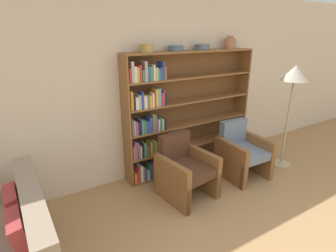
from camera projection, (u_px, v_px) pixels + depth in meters
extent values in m
cube|color=beige|center=(169.00, 86.00, 4.10)|extent=(12.00, 0.06, 2.75)
cube|color=brown|center=(126.00, 124.00, 3.69)|extent=(0.02, 0.30, 1.92)
cube|color=brown|center=(240.00, 103.00, 4.75)|extent=(0.02, 0.30, 1.92)
cube|color=brown|center=(192.00, 51.00, 3.90)|extent=(2.18, 0.30, 0.02)
cube|color=brown|center=(189.00, 164.00, 4.54)|extent=(2.18, 0.30, 0.03)
cube|color=brown|center=(185.00, 110.00, 4.34)|extent=(2.18, 0.01, 1.92)
cube|color=orange|center=(134.00, 177.00, 3.95)|extent=(0.04, 0.13, 0.18)
cube|color=red|center=(137.00, 174.00, 3.99)|extent=(0.04, 0.19, 0.22)
cube|color=white|center=(139.00, 172.00, 4.01)|extent=(0.04, 0.20, 0.27)
cube|color=orange|center=(142.00, 173.00, 4.01)|extent=(0.02, 0.15, 0.23)
cube|color=#334CB2|center=(144.00, 172.00, 4.05)|extent=(0.04, 0.20, 0.21)
cube|color=white|center=(147.00, 174.00, 4.05)|extent=(0.03, 0.13, 0.17)
cube|color=#388C47|center=(149.00, 171.00, 4.05)|extent=(0.02, 0.13, 0.25)
cube|color=#334CB2|center=(150.00, 170.00, 4.08)|extent=(0.02, 0.16, 0.27)
cube|color=#994C99|center=(152.00, 170.00, 4.08)|extent=(0.02, 0.12, 0.26)
cube|color=brown|center=(189.00, 143.00, 4.41)|extent=(2.18, 0.30, 0.03)
cube|color=orange|center=(132.00, 152.00, 3.83)|extent=(0.02, 0.20, 0.21)
cube|color=#994C99|center=(135.00, 150.00, 3.82)|extent=(0.04, 0.15, 0.27)
cube|color=#7F6B4C|center=(137.00, 149.00, 3.86)|extent=(0.03, 0.18, 0.25)
cube|color=white|center=(139.00, 151.00, 3.87)|extent=(0.02, 0.16, 0.19)
cube|color=black|center=(141.00, 150.00, 3.87)|extent=(0.03, 0.13, 0.20)
cube|color=#4C756B|center=(144.00, 149.00, 3.90)|extent=(0.04, 0.15, 0.23)
cube|color=#388C47|center=(146.00, 150.00, 3.94)|extent=(0.02, 0.18, 0.17)
cube|color=red|center=(148.00, 149.00, 3.95)|extent=(0.02, 0.17, 0.17)
cube|color=gold|center=(149.00, 148.00, 3.96)|extent=(0.03, 0.17, 0.21)
cube|color=#4C756B|center=(152.00, 148.00, 3.96)|extent=(0.03, 0.13, 0.22)
cube|color=gold|center=(154.00, 147.00, 3.98)|extent=(0.03, 0.15, 0.21)
cube|color=brown|center=(190.00, 122.00, 4.28)|extent=(2.18, 0.30, 0.02)
cube|color=#7F6B4C|center=(131.00, 127.00, 3.70)|extent=(0.03, 0.19, 0.24)
cube|color=#B2A899|center=(133.00, 127.00, 3.72)|extent=(0.03, 0.19, 0.22)
cube|color=#994C99|center=(135.00, 127.00, 3.73)|extent=(0.03, 0.18, 0.20)
cube|color=black|center=(138.00, 127.00, 3.75)|extent=(0.04, 0.18, 0.18)
cube|color=#669EB2|center=(140.00, 126.00, 3.77)|extent=(0.02, 0.18, 0.21)
cube|color=#4C756B|center=(142.00, 126.00, 3.79)|extent=(0.02, 0.19, 0.21)
cube|color=#388C47|center=(144.00, 127.00, 3.77)|extent=(0.03, 0.12, 0.19)
cube|color=#334CB2|center=(146.00, 126.00, 3.81)|extent=(0.04, 0.17, 0.18)
cube|color=#334CB2|center=(149.00, 124.00, 3.82)|extent=(0.04, 0.15, 0.23)
cube|color=#7F6B4C|center=(152.00, 122.00, 3.82)|extent=(0.03, 0.13, 0.28)
cube|color=#7F6B4C|center=(153.00, 122.00, 3.87)|extent=(0.02, 0.19, 0.25)
cube|color=#994C99|center=(156.00, 124.00, 3.88)|extent=(0.02, 0.15, 0.19)
cube|color=white|center=(157.00, 124.00, 3.89)|extent=(0.02, 0.14, 0.18)
cube|color=#388C47|center=(158.00, 123.00, 3.92)|extent=(0.03, 0.20, 0.20)
cube|color=white|center=(160.00, 123.00, 3.94)|extent=(0.03, 0.20, 0.17)
cube|color=black|center=(162.00, 123.00, 3.96)|extent=(0.03, 0.19, 0.16)
cube|color=brown|center=(191.00, 100.00, 4.15)|extent=(2.18, 0.30, 0.02)
cube|color=orange|center=(130.00, 100.00, 3.57)|extent=(0.04, 0.19, 0.26)
cube|color=black|center=(132.00, 101.00, 3.58)|extent=(0.02, 0.17, 0.25)
cube|color=white|center=(136.00, 103.00, 3.60)|extent=(0.04, 0.14, 0.17)
cube|color=#B2A899|center=(138.00, 101.00, 3.63)|extent=(0.04, 0.18, 0.20)
cube|color=#334CB2|center=(141.00, 100.00, 3.62)|extent=(0.03, 0.12, 0.24)
cube|color=white|center=(144.00, 102.00, 3.66)|extent=(0.04, 0.13, 0.18)
cube|color=#7F6B4C|center=(146.00, 101.00, 3.69)|extent=(0.04, 0.17, 0.18)
cube|color=gold|center=(149.00, 101.00, 3.70)|extent=(0.03, 0.15, 0.18)
cube|color=white|center=(152.00, 100.00, 3.71)|extent=(0.03, 0.12, 0.21)
cube|color=red|center=(153.00, 99.00, 3.73)|extent=(0.02, 0.14, 0.21)
cube|color=gold|center=(155.00, 97.00, 3.74)|extent=(0.04, 0.15, 0.26)
cube|color=#669EB2|center=(158.00, 97.00, 3.76)|extent=(0.04, 0.15, 0.26)
cube|color=red|center=(160.00, 98.00, 3.81)|extent=(0.03, 0.20, 0.19)
cube|color=#994C99|center=(162.00, 97.00, 3.80)|extent=(0.02, 0.15, 0.23)
cube|color=black|center=(163.00, 98.00, 3.82)|extent=(0.02, 0.16, 0.19)
cube|color=brown|center=(191.00, 77.00, 4.03)|extent=(2.18, 0.30, 0.02)
cube|color=red|center=(128.00, 75.00, 3.45)|extent=(0.02, 0.18, 0.19)
cube|color=#B2A899|center=(130.00, 72.00, 3.45)|extent=(0.04, 0.18, 0.28)
cube|color=white|center=(133.00, 74.00, 3.48)|extent=(0.04, 0.17, 0.21)
cube|color=gold|center=(137.00, 75.00, 3.48)|extent=(0.03, 0.13, 0.20)
cube|color=red|center=(138.00, 73.00, 3.51)|extent=(0.03, 0.18, 0.22)
cube|color=#4C756B|center=(141.00, 75.00, 3.54)|extent=(0.03, 0.17, 0.16)
cube|color=#B2A899|center=(144.00, 71.00, 3.55)|extent=(0.04, 0.19, 0.27)
cube|color=#334CB2|center=(147.00, 74.00, 3.56)|extent=(0.03, 0.15, 0.20)
cube|color=#388C47|center=(149.00, 73.00, 3.60)|extent=(0.04, 0.18, 0.20)
cube|color=white|center=(152.00, 72.00, 3.61)|extent=(0.03, 0.17, 0.22)
cube|color=#B2A899|center=(154.00, 74.00, 3.63)|extent=(0.04, 0.17, 0.18)
cube|color=#388C47|center=(158.00, 74.00, 3.64)|extent=(0.03, 0.13, 0.16)
cube|color=#334CB2|center=(159.00, 73.00, 3.67)|extent=(0.03, 0.17, 0.18)
cube|color=#334CB2|center=(161.00, 70.00, 3.68)|extent=(0.03, 0.19, 0.25)
cube|color=orange|center=(163.00, 73.00, 3.71)|extent=(0.02, 0.20, 0.18)
cylinder|color=tan|center=(147.00, 48.00, 3.52)|extent=(0.17, 0.17, 0.11)
torus|color=tan|center=(147.00, 44.00, 3.50)|extent=(0.19, 0.19, 0.02)
cylinder|color=slate|center=(176.00, 48.00, 3.74)|extent=(0.20, 0.20, 0.08)
torus|color=slate|center=(176.00, 46.00, 3.73)|extent=(0.23, 0.23, 0.02)
cylinder|color=slate|center=(202.00, 47.00, 3.97)|extent=(0.21, 0.21, 0.08)
torus|color=slate|center=(202.00, 45.00, 3.96)|extent=(0.23, 0.23, 0.02)
cylinder|color=#A36647|center=(230.00, 44.00, 4.23)|extent=(0.19, 0.19, 0.16)
cylinder|color=#A36647|center=(230.00, 37.00, 4.19)|extent=(0.10, 0.10, 0.04)
cube|color=gray|center=(34.00, 211.00, 2.38)|extent=(0.24, 1.57, 0.44)
cube|color=#A83838|center=(21.00, 234.00, 2.16)|extent=(0.19, 0.37, 0.37)
cube|color=#A83838|center=(16.00, 207.00, 2.50)|extent=(0.19, 0.37, 0.37)
cube|color=brown|center=(217.00, 186.00, 3.59)|extent=(0.08, 0.08, 0.38)
cube|color=brown|center=(187.00, 202.00, 3.25)|extent=(0.08, 0.08, 0.38)
cube|color=brown|center=(187.00, 169.00, 4.04)|extent=(0.08, 0.08, 0.38)
cube|color=brown|center=(158.00, 181.00, 3.70)|extent=(0.08, 0.08, 0.38)
cube|color=#4C2D1E|center=(187.00, 170.00, 3.57)|extent=(0.57, 0.70, 0.12)
cube|color=#4C2D1E|center=(174.00, 147.00, 3.69)|extent=(0.49, 0.19, 0.42)
cube|color=brown|center=(201.00, 170.00, 3.77)|extent=(0.17, 0.68, 0.62)
cube|color=brown|center=(172.00, 183.00, 3.44)|extent=(0.17, 0.68, 0.62)
cube|color=brown|center=(271.00, 169.00, 4.05)|extent=(0.07, 0.07, 0.38)
cube|color=brown|center=(244.00, 178.00, 3.78)|extent=(0.07, 0.07, 0.38)
cube|color=brown|center=(242.00, 154.00, 4.54)|extent=(0.07, 0.07, 0.38)
cube|color=brown|center=(216.00, 161.00, 4.28)|extent=(0.07, 0.07, 0.38)
cube|color=slate|center=(244.00, 152.00, 4.09)|extent=(0.49, 0.65, 0.12)
cube|color=slate|center=(233.00, 132.00, 4.24)|extent=(0.48, 0.13, 0.42)
cube|color=brown|center=(256.00, 154.00, 4.25)|extent=(0.10, 0.68, 0.62)
cube|color=brown|center=(230.00, 162.00, 3.99)|extent=(0.10, 0.68, 0.62)
cylinder|color=tan|center=(280.00, 164.00, 4.58)|extent=(0.32, 0.32, 0.02)
cylinder|color=tan|center=(287.00, 124.00, 4.33)|extent=(0.04, 0.04, 1.44)
cone|color=#BCB29E|center=(295.00, 73.00, 4.05)|extent=(0.43, 0.43, 0.24)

